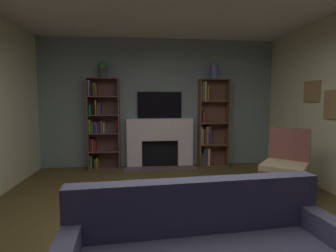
{
  "coord_description": "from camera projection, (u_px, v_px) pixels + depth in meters",
  "views": [
    {
      "loc": [
        -0.41,
        -2.74,
        1.44
      ],
      "look_at": [
        0.0,
        1.21,
        1.06
      ],
      "focal_mm": 28.06,
      "sensor_mm": 36.0,
      "label": 1
    }
  ],
  "objects": [
    {
      "name": "wall_back_accent",
      "position": [
        159.0,
        103.0,
        5.77
      ],
      "size": [
        5.2,
        0.06,
        2.77
      ],
      "primitive_type": "cube",
      "color": "gray",
      "rests_on": "ground_plane"
    },
    {
      "name": "vase_with_flowers",
      "position": [
        214.0,
        72.0,
        5.65
      ],
      "size": [
        0.16,
        0.16,
        0.48
      ],
      "color": "#506EA2",
      "rests_on": "bookshelf_right"
    },
    {
      "name": "bookshelf_left",
      "position": [
        101.0,
        124.0,
        5.54
      ],
      "size": [
        0.65,
        0.33,
        1.9
      ],
      "color": "brown",
      "rests_on": "ground_plane"
    },
    {
      "name": "tv",
      "position": [
        160.0,
        105.0,
        5.72
      ],
      "size": [
        0.96,
        0.06,
        0.57
      ],
      "primitive_type": "cube",
      "color": "black",
      "rests_on": "fireplace"
    },
    {
      "name": "potted_plant",
      "position": [
        103.0,
        69.0,
        5.4
      ],
      "size": [
        0.21,
        0.21,
        0.34
      ],
      "color": "#515056",
      "rests_on": "bookshelf_left"
    },
    {
      "name": "ground_plane",
      "position": [
        179.0,
        232.0,
        2.9
      ],
      "size": [
        7.23,
        7.23,
        0.0
      ],
      "primitive_type": "plane",
      "color": "brown"
    },
    {
      "name": "coffee_table",
      "position": [
        189.0,
        213.0,
        2.58
      ],
      "size": [
        0.86,
        0.51,
        0.4
      ],
      "color": "brown",
      "rests_on": "ground_plane"
    },
    {
      "name": "bookshelf_right",
      "position": [
        209.0,
        126.0,
        5.8
      ],
      "size": [
        0.65,
        0.3,
        1.9
      ],
      "color": "brown",
      "rests_on": "ground_plane"
    },
    {
      "name": "fireplace",
      "position": [
        160.0,
        141.0,
        5.71
      ],
      "size": [
        1.53,
        0.51,
        1.06
      ],
      "color": "white",
      "rests_on": "ground_plane"
    },
    {
      "name": "armchair",
      "position": [
        286.0,
        162.0,
        3.92
      ],
      "size": [
        0.86,
        0.87,
        1.02
      ],
      "color": "brown",
      "rests_on": "ground_plane"
    }
  ]
}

